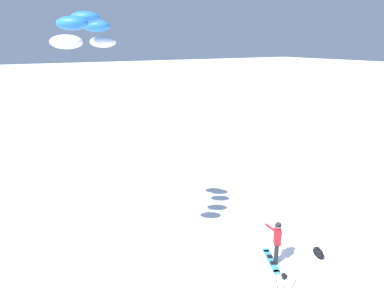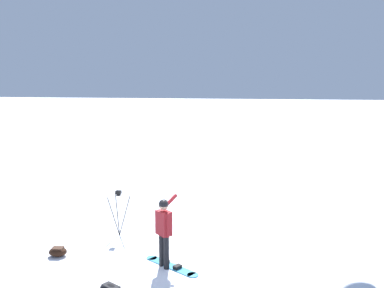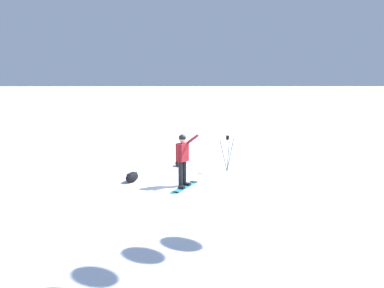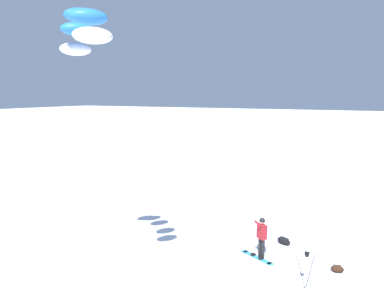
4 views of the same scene
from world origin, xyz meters
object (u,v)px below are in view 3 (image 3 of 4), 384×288
(snowboarder, at_px, (183,154))
(snowboard, at_px, (185,187))
(gear_bag_large, at_px, (132,177))
(gear_bag_small, at_px, (180,163))
(camera_tripod, at_px, (227,146))

(snowboarder, distance_m, snowboard, 1.09)
(gear_bag_large, relative_size, gear_bag_small, 1.35)
(snowboard, bearing_deg, snowboarder, -67.35)
(snowboarder, relative_size, snowboard, 1.13)
(snowboarder, relative_size, gear_bag_small, 3.25)
(snowboard, xyz_separation_m, gear_bag_large, (1.87, -0.75, 0.15))
(snowboard, relative_size, camera_tripod, 1.13)
(camera_tripod, relative_size, gear_bag_small, 2.56)
(snowboarder, height_order, camera_tripod, snowboarder)
(gear_bag_large, bearing_deg, snowboarder, 161.99)
(snowboard, height_order, gear_bag_large, gear_bag_large)
(snowboarder, xyz_separation_m, gear_bag_large, (1.80, -0.59, -0.93))
(camera_tripod, bearing_deg, snowboarder, 50.58)
(snowboarder, distance_m, gear_bag_large, 2.11)
(snowboarder, bearing_deg, gear_bag_large, -18.01)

